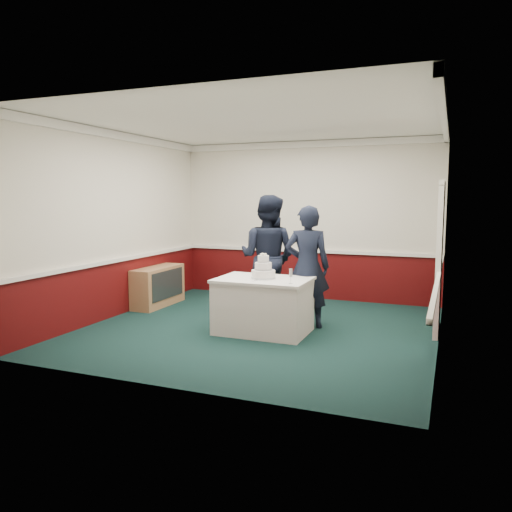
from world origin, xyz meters
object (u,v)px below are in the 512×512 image
at_px(cake_knife, 256,280).
at_px(person_man, 268,257).
at_px(wedding_cake, 263,271).
at_px(person_woman, 307,267).
at_px(sideboard, 158,286).
at_px(champagne_flute, 291,274).
at_px(cake_table, 263,305).

distance_m(cake_knife, person_man, 1.09).
bearing_deg(wedding_cake, person_woman, 47.91).
bearing_deg(person_man, wedding_cake, 110.36).
relative_size(person_man, person_woman, 1.08).
bearing_deg(sideboard, champagne_flute, -23.65).
bearing_deg(cake_table, champagne_flute, -29.25).
bearing_deg(wedding_cake, cake_table, -90.00).
bearing_deg(sideboard, person_woman, -8.68).
distance_m(champagne_flute, person_man, 1.36).
bearing_deg(champagne_flute, cake_table, 150.75).
xyz_separation_m(wedding_cake, person_woman, (0.50, 0.55, 0.01)).
height_order(cake_table, cake_knife, cake_knife).
height_order(sideboard, person_woman, person_woman).
relative_size(champagne_flute, person_man, 0.10).
bearing_deg(person_man, sideboard, 0.43).
relative_size(sideboard, cake_table, 0.91).
bearing_deg(person_woman, wedding_cake, 34.94).
height_order(cake_knife, champagne_flute, champagne_flute).
height_order(champagne_flute, person_woman, person_woman).
bearing_deg(cake_table, cake_knife, -98.53).
distance_m(cake_table, person_man, 1.06).
distance_m(cake_knife, person_woman, 0.92).
relative_size(sideboard, person_man, 0.61).
bearing_deg(wedding_cake, cake_knife, -98.53).
bearing_deg(person_man, cake_table, 110.36).
height_order(champagne_flute, person_man, person_man).
relative_size(wedding_cake, person_woman, 0.20).
xyz_separation_m(cake_table, wedding_cake, (0.00, 0.00, 0.50)).
xyz_separation_m(wedding_cake, person_man, (-0.25, 0.85, 0.09)).
bearing_deg(person_woman, cake_knife, 41.96).
xyz_separation_m(cake_knife, person_woman, (0.53, 0.75, 0.12)).
distance_m(wedding_cake, person_man, 0.89).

